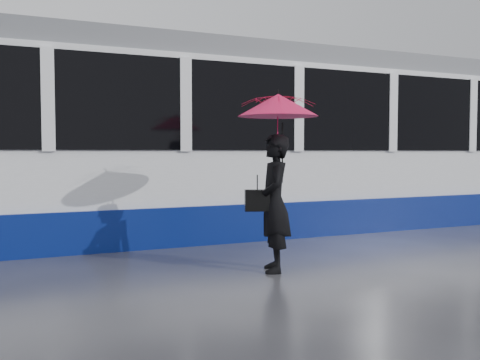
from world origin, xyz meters
name	(u,v)px	position (x,y,z in m)	size (l,w,h in m)	color
ground	(142,268)	(0.00, 0.00, 0.00)	(90.00, 90.00, 0.00)	#2A2A2F
rails	(106,238)	(0.00, 2.50, 0.01)	(34.00, 1.51, 0.02)	#3F3D38
tram	(75,142)	(-0.49, 2.50, 1.64)	(26.00, 2.56, 3.35)	white
woman	(274,203)	(1.45, -0.82, 0.84)	(0.62, 0.40, 1.69)	black
umbrella	(278,121)	(1.50, -0.82, 1.85)	(1.27, 1.27, 1.14)	#FF1592
handbag	(257,200)	(1.23, -0.80, 0.88)	(0.33, 0.23, 0.44)	black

